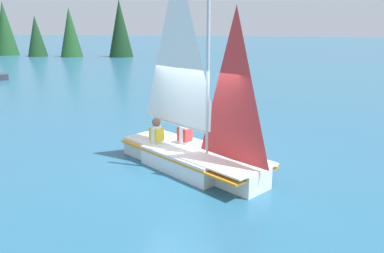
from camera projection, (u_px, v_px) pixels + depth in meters
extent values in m
plane|color=#235675|center=(192.00, 168.00, 9.51)|extent=(260.00, 260.00, 0.00)
cube|color=white|center=(192.00, 159.00, 9.45)|extent=(2.76, 2.49, 0.49)
cube|color=white|center=(243.00, 177.00, 8.29)|extent=(1.26, 1.21, 0.49)
cube|color=white|center=(152.00, 144.00, 10.61)|extent=(1.49, 1.58, 0.49)
cube|color=orange|center=(192.00, 153.00, 9.41)|extent=(4.31, 3.47, 0.05)
cube|color=silver|center=(227.00, 161.00, 8.56)|extent=(2.34, 2.17, 0.04)
cylinder|color=#B7B7BC|center=(208.00, 56.00, 8.41)|extent=(0.08, 0.08, 4.69)
cylinder|color=#B7B7BC|center=(179.00, 124.00, 9.59)|extent=(1.78, 1.15, 0.07)
pyramid|color=white|center=(178.00, 44.00, 9.07)|extent=(1.68, 1.08, 3.98)
pyramid|color=red|center=(234.00, 86.00, 8.00)|extent=(1.24, 0.80, 3.33)
cube|color=black|center=(141.00, 142.00, 11.02)|extent=(0.08, 0.07, 0.34)
cube|color=black|center=(185.00, 152.00, 9.99)|extent=(0.36, 0.35, 0.45)
cylinder|color=white|center=(185.00, 135.00, 9.87)|extent=(0.41, 0.41, 0.50)
cube|color=red|center=(185.00, 134.00, 9.86)|extent=(0.43, 0.40, 0.35)
sphere|color=#A87A56|center=(185.00, 122.00, 9.78)|extent=(0.22, 0.22, 0.22)
cube|color=black|center=(157.00, 152.00, 10.01)|extent=(0.36, 0.35, 0.45)
cylinder|color=white|center=(156.00, 135.00, 9.89)|extent=(0.41, 0.41, 0.50)
cube|color=yellow|center=(156.00, 134.00, 9.89)|extent=(0.43, 0.40, 0.35)
sphere|color=brown|center=(156.00, 122.00, 9.80)|extent=(0.22, 0.22, 0.22)
cone|color=#143319|center=(120.00, 28.00, 43.33)|extent=(2.82, 2.82, 6.47)
cone|color=#1E4C23|center=(70.00, 32.00, 43.54)|extent=(2.58, 2.58, 5.58)
cone|color=#193D1E|center=(36.00, 36.00, 44.26)|extent=(2.30, 2.30, 4.71)
cone|color=#1E4C23|center=(5.00, 28.00, 46.03)|extent=(2.74, 2.74, 6.45)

